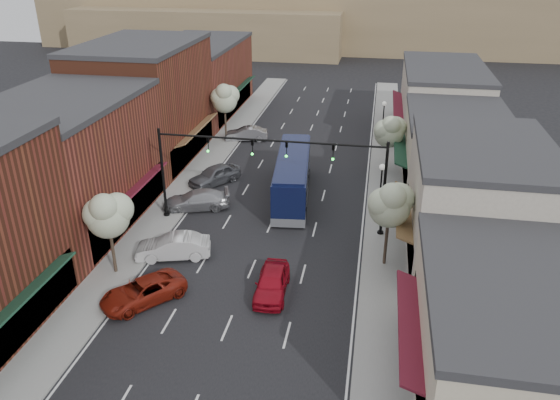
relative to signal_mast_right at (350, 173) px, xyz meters
The scene contains 29 objects.
ground 10.81m from the signal_mast_right, 125.10° to the right, with size 160.00×160.00×0.00m, color black.
sidewalk_left 18.10m from the signal_mast_right, 143.17° to the left, with size 2.80×73.00×0.15m, color gray.
sidewalk_right 11.78m from the signal_mast_right, 75.18° to the left, with size 2.80×73.00×0.15m, color gray.
curb_left 17.04m from the signal_mast_right, 140.24° to the left, with size 0.25×73.00×0.17m, color gray.
curb_right 11.53m from the signal_mast_right, 82.52° to the left, with size 0.25×73.00×0.17m, color gray.
bldg_left_midnear 19.95m from the signal_mast_right, behind, with size 10.14×14.10×9.40m.
bldg_left_midfar 23.22m from the signal_mast_right, 148.85° to the left, with size 10.14×14.10×10.90m.
bldg_left_far 34.32m from the signal_mast_right, 125.32° to the left, with size 10.14×18.10×8.40m.
bldg_right_near 16.25m from the signal_mast_right, 60.04° to the right, with size 9.14×12.10×5.90m.
bldg_right_midnear 8.37m from the signal_mast_right, 13.86° to the right, with size 9.14×12.10×7.90m.
bldg_right_midfar 12.94m from the signal_mast_right, 51.07° to the left, with size 9.14×12.10×6.40m.
bldg_right_far 25.35m from the signal_mast_right, 71.37° to the left, with size 9.14×16.10×7.40m.
hill_far 82.21m from the signal_mast_right, 93.92° to the left, with size 120.00×30.00×12.00m, color #7A6647.
hill_near 76.41m from the signal_mast_right, 113.63° to the left, with size 50.00×20.00×8.00m, color #7A6647.
signal_mast_right is the anchor object (origin of this frame).
signal_mast_left 11.24m from the signal_mast_right, behind, with size 8.22×0.46×7.00m.
tree_right_near 4.89m from the signal_mast_right, 56.09° to the right, with size 2.85×2.65×5.95m.
tree_right_far 12.27m from the signal_mast_right, 77.15° to the left, with size 2.85×2.65×5.43m.
tree_left_near 16.05m from the signal_mast_right, 149.86° to the right, with size 2.85×2.65×5.69m.
tree_left_far 22.68m from the signal_mast_right, 127.71° to the left, with size 2.85×2.65×6.13m.
lamp_post_near 3.69m from the signal_mast_right, 48.95° to the left, with size 0.44×0.44×4.44m.
lamp_post_far 20.19m from the signal_mast_right, 83.78° to the left, with size 0.44×0.44×4.44m.
coach_bus 7.70m from the signal_mast_right, 132.13° to the left, with size 3.68×11.75×3.53m.
red_hatchback 10.01m from the signal_mast_right, 114.54° to the right, with size 1.82×4.51×1.54m, color maroon.
parked_car_a 15.70m from the signal_mast_right, 136.29° to the right, with size 2.28×4.95×1.37m, color maroon.
parked_car_b 12.89m from the signal_mast_right, 153.41° to the right, with size 1.68×4.83×1.59m, color silver.
parked_car_c 12.57m from the signal_mast_right, behind, with size 2.08×5.13×1.49m, color #9A9B9F.
parked_car_d 14.13m from the signal_mast_right, 150.29° to the left, with size 1.93×4.79×1.63m, color #55575C.
parked_car_e 22.22m from the signal_mast_right, 122.70° to the left, with size 1.53×4.39×1.45m, color gray.
Camera 1 is at (7.07, -26.81, 18.82)m, focal length 35.00 mm.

